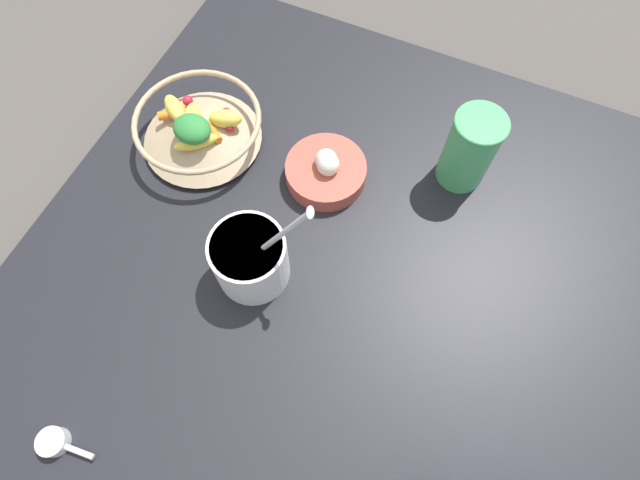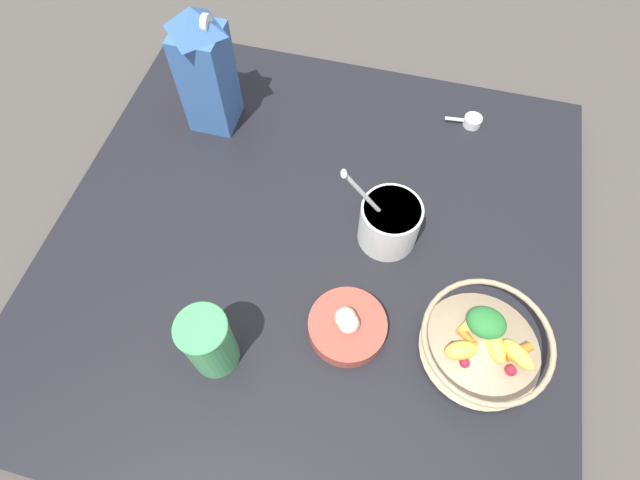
{
  "view_description": "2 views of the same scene",
  "coord_description": "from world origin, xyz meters",
  "px_view_note": "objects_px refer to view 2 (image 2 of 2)",
  "views": [
    {
      "loc": [
        0.27,
        0.08,
        0.79
      ],
      "look_at": [
        -0.02,
        -0.06,
        0.1
      ],
      "focal_mm": 28.0,
      "sensor_mm": 36.0,
      "label": 1
    },
    {
      "loc": [
        -0.46,
        -0.13,
        0.91
      ],
      "look_at": [
        -0.04,
        -0.03,
        0.14
      ],
      "focal_mm": 28.0,
      "sensor_mm": 36.0,
      "label": 2
    }
  ],
  "objects_px": {
    "drinking_cup": "(209,342)",
    "fruit_bowl": "(485,343)",
    "milk_carton": "(205,69)",
    "garlic_bowl": "(347,326)",
    "yogurt_tub": "(389,222)"
  },
  "relations": [
    {
      "from": "yogurt_tub",
      "to": "drinking_cup",
      "type": "relative_size",
      "value": 1.53
    },
    {
      "from": "milk_carton",
      "to": "drinking_cup",
      "type": "xyz_separation_m",
      "value": [
        -0.52,
        -0.19,
        -0.07
      ]
    },
    {
      "from": "fruit_bowl",
      "to": "drinking_cup",
      "type": "xyz_separation_m",
      "value": [
        -0.12,
        0.44,
        0.04
      ]
    },
    {
      "from": "fruit_bowl",
      "to": "milk_carton",
      "type": "distance_m",
      "value": 0.76
    },
    {
      "from": "yogurt_tub",
      "to": "drinking_cup",
      "type": "height_order",
      "value": "yogurt_tub"
    },
    {
      "from": "garlic_bowl",
      "to": "fruit_bowl",
      "type": "bearing_deg",
      "value": -84.63
    },
    {
      "from": "fruit_bowl",
      "to": "garlic_bowl",
      "type": "distance_m",
      "value": 0.24
    },
    {
      "from": "fruit_bowl",
      "to": "yogurt_tub",
      "type": "bearing_deg",
      "value": 46.99
    },
    {
      "from": "milk_carton",
      "to": "garlic_bowl",
      "type": "distance_m",
      "value": 0.6
    },
    {
      "from": "milk_carton",
      "to": "drinking_cup",
      "type": "distance_m",
      "value": 0.56
    },
    {
      "from": "milk_carton",
      "to": "garlic_bowl",
      "type": "xyz_separation_m",
      "value": [
        -0.42,
        -0.4,
        -0.12
      ]
    },
    {
      "from": "drinking_cup",
      "to": "fruit_bowl",
      "type": "bearing_deg",
      "value": -74.33
    },
    {
      "from": "milk_carton",
      "to": "garlic_bowl",
      "type": "relative_size",
      "value": 2.06
    },
    {
      "from": "drinking_cup",
      "to": "garlic_bowl",
      "type": "distance_m",
      "value": 0.24
    },
    {
      "from": "milk_carton",
      "to": "fruit_bowl",
      "type": "bearing_deg",
      "value": -122.13
    }
  ]
}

